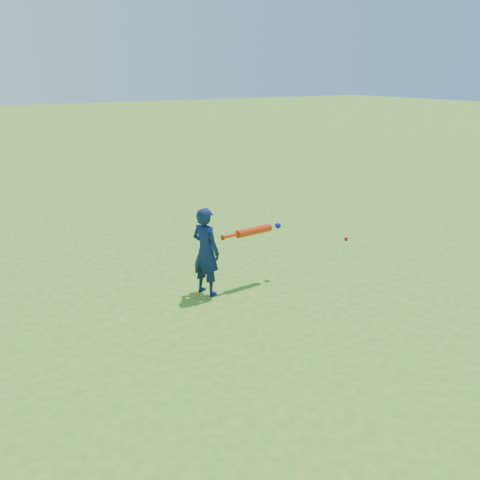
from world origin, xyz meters
The scene contains 4 objects.
ground centered at (0.00, 0.00, 0.00)m, with size 80.00×80.00×0.00m, color #40751B.
child centered at (0.12, -0.08, 0.53)m, with size 0.39×0.25×1.06m, color #0E1B41.
ground_ball_red centered at (2.97, 0.62, 0.03)m, with size 0.06×0.06×0.06m, color red.
bat_swing centered at (0.82, -0.07, 0.68)m, with size 0.90×0.15×0.10m.
Camera 1 is at (-2.64, -5.34, 2.55)m, focal length 40.00 mm.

